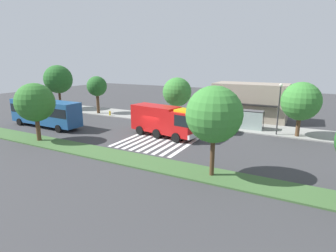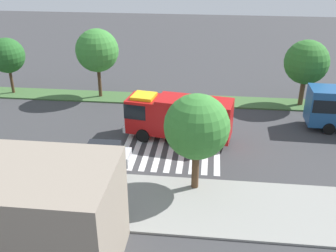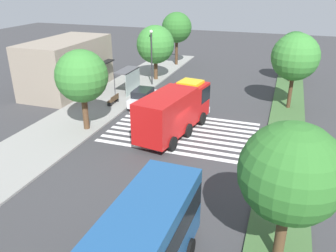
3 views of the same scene
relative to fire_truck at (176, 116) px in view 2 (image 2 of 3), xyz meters
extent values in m
plane|color=#38383A|center=(-1.48, -0.47, -2.05)|extent=(120.00, 120.00, 0.00)
cube|color=gray|center=(-1.48, 8.98, -1.98)|extent=(60.00, 5.82, 0.14)
cube|color=#3D6033|center=(-1.48, -8.52, -1.98)|extent=(60.00, 3.00, 0.14)
cube|color=silver|center=(-3.41, -0.47, -2.04)|extent=(0.45, 11.79, 0.01)
cube|color=silver|center=(-2.51, -0.47, -2.04)|extent=(0.45, 11.79, 0.01)
cube|color=silver|center=(-1.61, -0.47, -2.04)|extent=(0.45, 11.79, 0.01)
cube|color=silver|center=(-0.71, -0.47, -2.04)|extent=(0.45, 11.79, 0.01)
cube|color=silver|center=(0.19, -0.47, -2.04)|extent=(0.45, 11.79, 0.01)
cube|color=silver|center=(1.09, -0.47, -2.04)|extent=(0.45, 11.79, 0.01)
cube|color=silver|center=(1.99, -0.47, -2.04)|extent=(0.45, 11.79, 0.01)
cube|color=silver|center=(2.89, -0.47, -2.04)|extent=(0.45, 11.79, 0.01)
cube|color=silver|center=(3.79, -0.47, -2.04)|extent=(0.45, 11.79, 0.01)
cube|color=#B71414|center=(2.68, -0.43, -0.09)|extent=(2.92, 2.92, 2.83)
cube|color=#B71414|center=(-1.51, 0.24, 0.03)|extent=(6.26, 3.46, 3.06)
cube|color=black|center=(3.06, -0.49, 0.48)|extent=(2.22, 2.84, 1.24)
cube|color=silver|center=(4.03, -0.65, -1.25)|extent=(0.64, 2.56, 0.50)
cube|color=yellow|center=(2.68, -0.43, 1.45)|extent=(2.04, 2.05, 0.24)
cylinder|color=black|center=(2.63, 0.87, -1.50)|extent=(1.13, 0.47, 1.10)
cylinder|color=black|center=(2.23, -1.65, -1.50)|extent=(1.13, 0.47, 1.10)
cylinder|color=black|center=(-2.77, 1.74, -1.50)|extent=(1.13, 0.47, 1.10)
cylinder|color=black|center=(-3.17, -0.78, -1.50)|extent=(1.13, 0.47, 1.10)
cylinder|color=black|center=(-0.13, 1.31, -1.50)|extent=(1.13, 0.47, 1.10)
cylinder|color=black|center=(-0.54, -1.21, -1.50)|extent=(1.13, 0.47, 1.10)
cube|color=silver|center=(4.98, 4.88, -1.34)|extent=(4.24, 1.88, 0.78)
cube|color=black|center=(4.77, 4.87, -0.63)|extent=(2.39, 1.62, 0.64)
cylinder|color=black|center=(6.35, 5.80, -1.73)|extent=(0.65, 0.24, 0.64)
cylinder|color=black|center=(6.39, 4.02, -1.73)|extent=(0.65, 0.24, 0.64)
cylinder|color=black|center=(3.58, 5.73, -1.73)|extent=(0.65, 0.24, 0.64)
cylinder|color=black|center=(3.62, 3.96, -1.73)|extent=(0.65, 0.24, 0.64)
cylinder|color=black|center=(-12.88, -4.79, -1.55)|extent=(1.01, 0.32, 1.00)
cylinder|color=black|center=(-12.82, -2.24, -1.55)|extent=(1.01, 0.32, 1.00)
cube|color=#4C4C51|center=(8.18, 8.11, 0.49)|extent=(3.50, 1.40, 0.12)
cube|color=#8C9E99|center=(8.18, 7.45, -0.71)|extent=(3.50, 0.08, 2.40)
cylinder|color=#333338|center=(6.48, 8.76, -0.71)|extent=(0.08, 0.08, 2.40)
cylinder|color=#333338|center=(9.88, 8.76, -0.71)|extent=(0.08, 0.08, 2.40)
cube|color=#4C3823|center=(4.18, 7.82, -1.50)|extent=(1.60, 0.50, 0.08)
cube|color=#4C3823|center=(4.18, 7.60, -1.24)|extent=(1.60, 0.06, 0.45)
cube|color=black|center=(3.46, 7.82, -1.73)|extent=(0.08, 0.45, 0.37)
cube|color=black|center=(4.90, 7.82, -1.73)|extent=(0.08, 0.45, 0.37)
cube|color=gray|center=(6.86, 14.59, 0.74)|extent=(10.77, 5.38, 5.58)
cube|color=black|center=(6.86, 11.49, 0.75)|extent=(8.62, 0.80, 0.16)
cylinder|color=#513823|center=(-1.93, 7.08, -0.42)|extent=(0.47, 0.47, 2.98)
sphere|color=#387F33|center=(-1.93, 7.08, 2.51)|extent=(4.12, 4.12, 4.12)
cylinder|color=#513823|center=(-11.65, -8.52, -0.49)|extent=(0.47, 0.47, 2.84)
sphere|color=#2D6B28|center=(-11.65, -8.52, 2.41)|extent=(4.22, 4.22, 4.22)
cylinder|color=#47301E|center=(8.75, -8.52, -0.23)|extent=(0.35, 0.35, 3.35)
sphere|color=#387F33|center=(8.75, -8.52, 2.95)|extent=(4.30, 4.30, 4.30)
cylinder|color=#47301E|center=(18.35, -8.52, -0.52)|extent=(0.30, 0.30, 2.79)
sphere|color=#235B23|center=(18.35, -8.52, 2.14)|extent=(3.61, 3.61, 3.61)
camera|label=1|loc=(14.97, -27.61, 6.83)|focal=28.87mm
camera|label=2|loc=(-2.61, 28.80, 12.88)|focal=41.72mm
camera|label=3|loc=(-24.41, -7.77, 9.53)|focal=36.89mm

